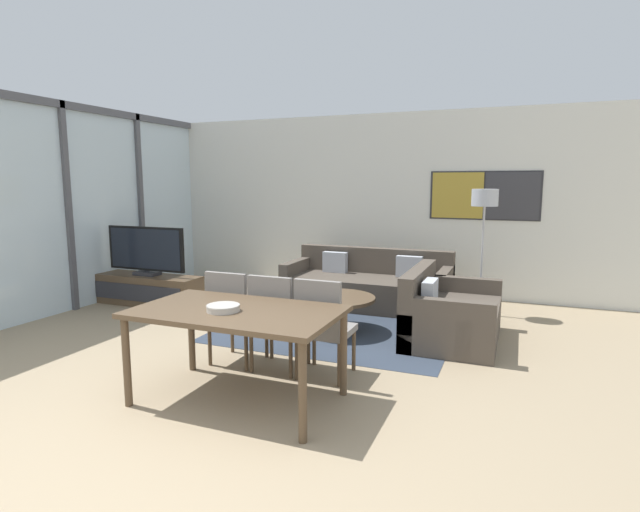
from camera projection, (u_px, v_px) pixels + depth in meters
name	position (u px, v px, depth m)	size (l,w,h in m)	color
ground_plane	(127.00, 468.00, 3.08)	(24.00, 24.00, 0.00)	#9E896B
wall_back	(378.00, 204.00, 7.92)	(8.02, 0.09, 2.80)	silver
window_wall_left	(66.00, 198.00, 6.68)	(0.07, 5.52, 2.80)	silver
area_rug	(335.00, 330.00, 5.91)	(2.70, 1.99, 0.01)	#333D4C
tv_console	(148.00, 290.00, 7.16)	(1.62, 0.46, 0.43)	brown
television	(146.00, 251.00, 7.07)	(1.29, 0.20, 0.70)	#2D2D33
sofa_main	(368.00, 287.00, 7.11)	(2.29, 0.95, 0.79)	#51473D
sofa_side	(446.00, 316.00, 5.55)	(0.95, 1.40, 0.79)	#51473D
coffee_table	(336.00, 305.00, 5.86)	(0.93, 0.93, 0.41)	brown
dining_table	(237.00, 318.00, 3.93)	(1.62, 0.95, 0.75)	brown
dining_chair_left	(234.00, 313.00, 4.76)	(0.46, 0.46, 0.92)	gray
dining_chair_centre	(276.00, 318.00, 4.58)	(0.46, 0.46, 0.92)	gray
dining_chair_right	(323.00, 323.00, 4.41)	(0.46, 0.46, 0.92)	gray
fruit_bowl	(223.00, 307.00, 3.86)	(0.26, 0.26, 0.05)	#B7B2A8
floor_lamp	(484.00, 209.00, 6.44)	(0.33, 0.33, 1.66)	#2D2D33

